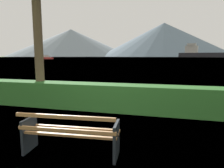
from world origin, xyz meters
name	(u,v)px	position (x,y,z in m)	size (l,w,h in m)	color
ground_plane	(72,153)	(0.00, 0.00, 0.00)	(1400.00, 1400.00, 0.00)	#4C6B33
water_surface	(163,57)	(0.00, 306.77, 0.00)	(620.00, 620.00, 0.00)	slate
park_bench	(70,134)	(0.00, -0.06, 0.43)	(1.88, 0.71, 0.87)	#A0703F
hedge_row	(113,97)	(0.00, 3.24, 0.46)	(12.89, 0.81, 0.92)	#2D6B28
cargo_ship_large	(208,53)	(63.55, 308.97, 5.59)	(95.52, 34.64, 20.01)	#232328
sailboat_mid	(46,58)	(-64.88, 100.12, 0.82)	(7.71, 7.03, 2.34)	#B2332D
distant_hills	(135,42)	(-73.41, 538.87, 38.64)	(849.90, 356.04, 86.39)	gray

